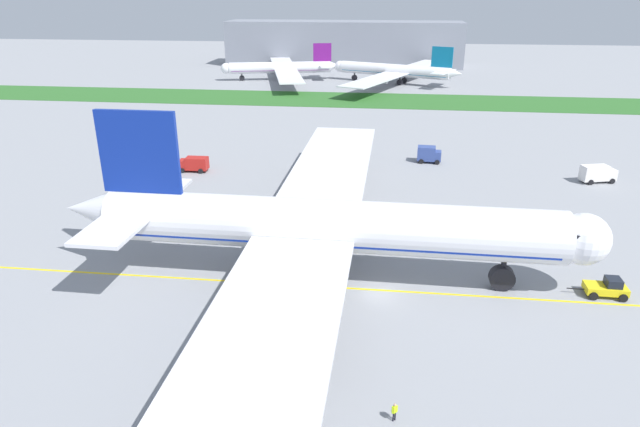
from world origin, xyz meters
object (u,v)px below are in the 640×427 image
(service_truck_fuel_bowser, at_px, (429,154))
(parked_airliner_far_left, at_px, (282,68))
(pushback_tug, at_px, (607,288))
(service_truck_catering_van, at_px, (194,164))
(ground_crew_wingwalker_port, at_px, (395,410))
(service_truck_baggage_loader, at_px, (598,173))
(airliner_foreground, at_px, (321,226))
(parked_airliner_far_centre, at_px, (396,71))

(service_truck_fuel_bowser, relative_size, parked_airliner_far_left, 0.07)
(pushback_tug, distance_m, service_truck_catering_van, 68.61)
(ground_crew_wingwalker_port, xyz_separation_m, service_truck_baggage_loader, (34.21, 60.31, 0.63))
(pushback_tug, relative_size, service_truck_catering_van, 1.17)
(airliner_foreground, relative_size, pushback_tug, 15.82)
(pushback_tug, xyz_separation_m, service_truck_baggage_loader, (11.70, 39.03, 0.63))
(airliner_foreground, distance_m, service_truck_baggage_loader, 57.54)
(airliner_foreground, xyz_separation_m, pushback_tug, (30.71, -0.43, -5.32))
(pushback_tug, xyz_separation_m, parked_airliner_far_centre, (-21.40, 140.93, 3.47))
(ground_crew_wingwalker_port, bearing_deg, parked_airliner_far_centre, 89.61)
(pushback_tug, relative_size, service_truck_fuel_bowser, 1.33)
(service_truck_baggage_loader, xyz_separation_m, service_truck_catering_van, (-69.62, -2.25, -0.17))
(pushback_tug, bearing_deg, airliner_foreground, 179.19)
(service_truck_fuel_bowser, bearing_deg, service_truck_catering_van, -165.78)
(pushback_tug, height_order, service_truck_baggage_loader, service_truck_baggage_loader)
(pushback_tug, bearing_deg, ground_crew_wingwalker_port, -136.60)
(service_truck_baggage_loader, distance_m, service_truck_catering_van, 69.66)
(airliner_foreground, height_order, ground_crew_wingwalker_port, airliner_foreground)
(ground_crew_wingwalker_port, distance_m, service_truck_catering_van, 68.01)
(parked_airliner_far_centre, bearing_deg, pushback_tug, -81.36)
(service_truck_catering_van, bearing_deg, ground_crew_wingwalker_port, -58.62)
(service_truck_catering_van, height_order, parked_airliner_far_left, parked_airliner_far_left)
(service_truck_baggage_loader, relative_size, service_truck_fuel_bowser, 1.37)
(service_truck_fuel_bowser, xyz_separation_m, parked_airliner_far_centre, (-5.54, 93.50, 2.82))
(parked_airliner_far_left, relative_size, parked_airliner_far_centre, 0.94)
(ground_crew_wingwalker_port, xyz_separation_m, parked_airliner_far_centre, (1.11, 162.22, 3.47))
(service_truck_catering_van, bearing_deg, service_truck_fuel_bowser, 14.22)
(ground_crew_wingwalker_port, bearing_deg, service_truck_catering_van, 121.38)
(airliner_foreground, bearing_deg, service_truck_fuel_bowser, 72.47)
(service_truck_baggage_loader, bearing_deg, service_truck_fuel_bowser, 163.04)
(ground_crew_wingwalker_port, bearing_deg, parked_airliner_far_left, 103.31)
(pushback_tug, height_order, parked_airliner_far_left, parked_airliner_far_left)
(airliner_foreground, height_order, parked_airliner_far_centre, airliner_foreground)
(pushback_tug, distance_m, service_truck_fuel_bowser, 50.02)
(parked_airliner_far_left, bearing_deg, parked_airliner_far_centre, -5.65)
(ground_crew_wingwalker_port, relative_size, service_truck_catering_van, 0.31)
(parked_airliner_far_left, bearing_deg, service_truck_catering_van, -87.92)
(pushback_tug, relative_size, ground_crew_wingwalker_port, 3.80)
(airliner_foreground, bearing_deg, parked_airliner_far_left, 102.16)
(ground_crew_wingwalker_port, distance_m, service_truck_fuel_bowser, 69.05)
(parked_airliner_far_left, height_order, parked_airliner_far_centre, parked_airliner_far_centre)
(ground_crew_wingwalker_port, xyz_separation_m, service_truck_catering_van, (-35.41, 58.06, 0.46))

